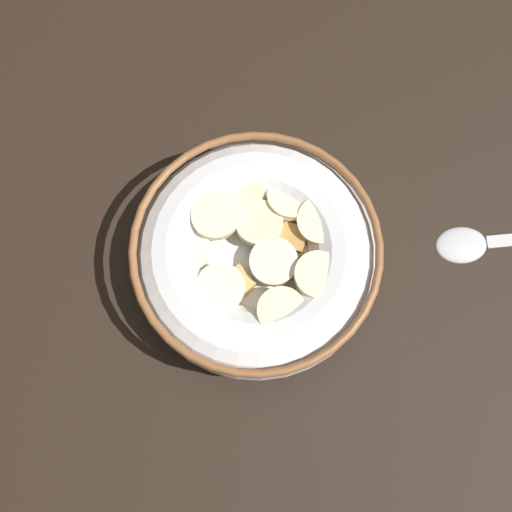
# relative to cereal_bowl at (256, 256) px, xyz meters

# --- Properties ---
(ground_plane) EXTENTS (1.18, 1.18, 0.02)m
(ground_plane) POSITION_rel_cereal_bowl_xyz_m (-0.00, 0.00, -0.04)
(ground_plane) COLOR black
(cereal_bowl) EXTENTS (0.18, 0.18, 0.05)m
(cereal_bowl) POSITION_rel_cereal_bowl_xyz_m (0.00, 0.00, 0.00)
(cereal_bowl) COLOR white
(cereal_bowl) RESTS_ON ground_plane
(spoon) EXTENTS (0.14, 0.11, 0.01)m
(spoon) POSITION_rel_cereal_bowl_xyz_m (-0.15, -0.11, -0.03)
(spoon) COLOR silver
(spoon) RESTS_ON ground_plane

